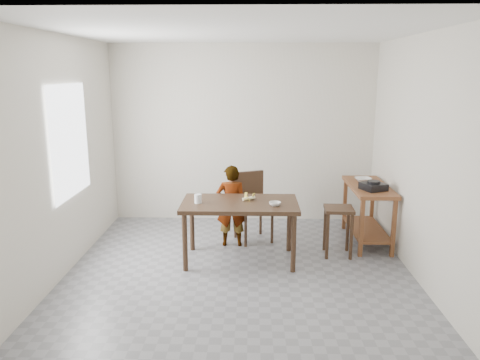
{
  "coord_description": "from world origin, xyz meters",
  "views": [
    {
      "loc": [
        0.14,
        -5.13,
        2.29
      ],
      "look_at": [
        0.0,
        0.4,
        1.0
      ],
      "focal_mm": 35.0,
      "sensor_mm": 36.0,
      "label": 1
    }
  ],
  "objects_px": {
    "child": "(231,206)",
    "stool": "(338,231)",
    "dining_table": "(240,231)",
    "dining_chair": "(254,208)",
    "prep_counter": "(367,214)"
  },
  "relations": [
    {
      "from": "dining_table",
      "to": "dining_chair",
      "type": "xyz_separation_m",
      "value": [
        0.17,
        0.71,
        0.09
      ]
    },
    {
      "from": "dining_table",
      "to": "stool",
      "type": "distance_m",
      "value": 1.26
    },
    {
      "from": "prep_counter",
      "to": "child",
      "type": "height_order",
      "value": "child"
    },
    {
      "from": "dining_table",
      "to": "dining_chair",
      "type": "bearing_deg",
      "value": 76.63
    },
    {
      "from": "child",
      "to": "stool",
      "type": "xyz_separation_m",
      "value": [
        1.36,
        -0.31,
        -0.24
      ]
    },
    {
      "from": "child",
      "to": "stool",
      "type": "relative_size",
      "value": 1.75
    },
    {
      "from": "dining_table",
      "to": "child",
      "type": "relative_size",
      "value": 1.27
    },
    {
      "from": "child",
      "to": "stool",
      "type": "distance_m",
      "value": 1.42
    },
    {
      "from": "prep_counter",
      "to": "child",
      "type": "distance_m",
      "value": 1.86
    },
    {
      "from": "dining_table",
      "to": "child",
      "type": "height_order",
      "value": "child"
    },
    {
      "from": "dining_table",
      "to": "prep_counter",
      "type": "relative_size",
      "value": 1.17
    },
    {
      "from": "child",
      "to": "dining_chair",
      "type": "distance_m",
      "value": 0.36
    },
    {
      "from": "dining_table",
      "to": "prep_counter",
      "type": "distance_m",
      "value": 1.86
    },
    {
      "from": "dining_table",
      "to": "child",
      "type": "bearing_deg",
      "value": 103.59
    },
    {
      "from": "child",
      "to": "dining_chair",
      "type": "xyz_separation_m",
      "value": [
        0.3,
        0.19,
        -0.08
      ]
    }
  ]
}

